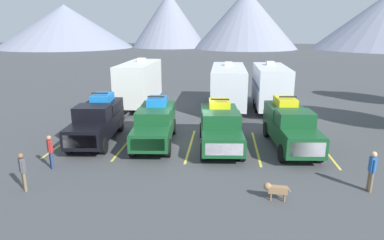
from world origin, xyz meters
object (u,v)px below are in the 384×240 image
at_px(camper_trailer_a, 139,82).
at_px(camper_trailer_c, 271,86).
at_px(pickup_truck_a, 97,120).
at_px(pickup_truck_b, 155,123).
at_px(person_b, 50,150).
at_px(person_a, 372,169).
at_px(pickup_truck_d, 290,125).
at_px(dog, 275,189).
at_px(camper_trailer_b, 228,85).
at_px(person_c, 23,169).
at_px(pickup_truck_c, 220,126).

relative_size(camper_trailer_a, camper_trailer_c, 1.09).
distance_m(pickup_truck_a, pickup_truck_b, 3.42).
xyz_separation_m(camper_trailer_c, person_b, (-11.56, -12.52, -1.06)).
bearing_deg(person_a, pickup_truck_d, 114.08).
bearing_deg(dog, person_a, 15.31).
height_order(pickup_truck_d, person_b, pickup_truck_d).
relative_size(camper_trailer_a, person_b, 5.06).
distance_m(pickup_truck_a, camper_trailer_a, 8.78).
relative_size(pickup_truck_b, camper_trailer_b, 0.64).
bearing_deg(person_c, person_a, 5.23).
bearing_deg(person_a, pickup_truck_c, 141.79).
relative_size(camper_trailer_b, camper_trailer_c, 1.20).
bearing_deg(person_c, pickup_truck_d, 28.88).
bearing_deg(person_c, camper_trailer_b, 61.64).
bearing_deg(pickup_truck_b, camper_trailer_c, 48.35).
bearing_deg(dog, pickup_truck_c, 110.32).
bearing_deg(person_b, pickup_truck_c, 26.21).
bearing_deg(dog, camper_trailer_a, 120.74).
bearing_deg(person_a, pickup_truck_b, 152.52).
distance_m(pickup_truck_c, person_a, 7.76).
height_order(camper_trailer_c, person_a, camper_trailer_c).
xyz_separation_m(pickup_truck_a, pickup_truck_d, (10.92, -0.11, 0.01)).
height_order(pickup_truck_b, camper_trailer_b, camper_trailer_b).
relative_size(pickup_truck_d, person_b, 3.67).
bearing_deg(pickup_truck_a, camper_trailer_a, 87.73).
distance_m(camper_trailer_c, person_c, 18.77).
relative_size(pickup_truck_c, person_a, 3.27).
relative_size(camper_trailer_c, person_a, 4.43).
relative_size(camper_trailer_a, camper_trailer_b, 0.91).
bearing_deg(pickup_truck_c, person_c, -142.08).
relative_size(pickup_truck_c, dog, 5.44).
xyz_separation_m(pickup_truck_a, camper_trailer_a, (0.35, 8.74, 0.84)).
distance_m(pickup_truck_c, person_c, 9.88).
relative_size(camper_trailer_b, person_a, 5.31).
distance_m(camper_trailer_c, person_a, 13.72).
bearing_deg(person_b, person_c, -89.91).
bearing_deg(pickup_truck_a, camper_trailer_b, 49.28).
distance_m(pickup_truck_d, dog, 6.45).
bearing_deg(camper_trailer_c, person_c, -128.07).
bearing_deg(camper_trailer_c, dog, -96.24).
height_order(pickup_truck_a, person_c, pickup_truck_a).
xyz_separation_m(camper_trailer_c, person_c, (-11.56, -14.75, -1.06)).
bearing_deg(pickup_truck_d, pickup_truck_b, -179.75).
height_order(pickup_truck_d, camper_trailer_b, camper_trailer_b).
bearing_deg(person_c, pickup_truck_c, 37.92).
bearing_deg(pickup_truck_c, camper_trailer_b, 87.01).
xyz_separation_m(pickup_truck_c, person_a, (6.09, -4.80, -0.18)).
bearing_deg(pickup_truck_a, camper_trailer_c, 37.17).
distance_m(camper_trailer_a, person_c, 15.32).
bearing_deg(pickup_truck_b, camper_trailer_b, 65.02).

